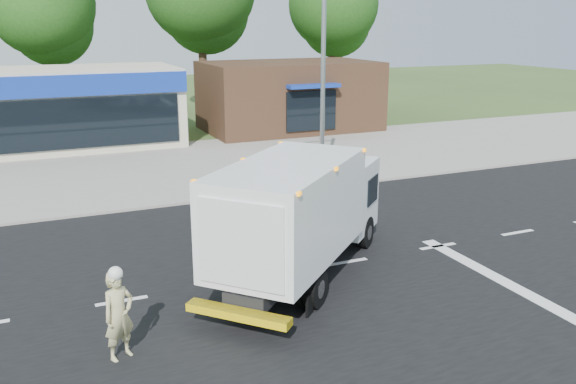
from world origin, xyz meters
The scene contains 10 objects.
ground centered at (0.00, 0.00, 0.00)m, with size 120.00×120.00×0.00m, color #385123.
road_asphalt centered at (0.00, 0.00, 0.00)m, with size 60.00×14.00×0.02m, color black.
sidewalk centered at (0.00, 8.20, 0.06)m, with size 60.00×2.40×0.12m, color gray.
parking_apron centered at (0.00, 14.00, 0.01)m, with size 60.00×9.00×0.02m, color gray.
lane_markings centered at (1.35, -1.35, 0.02)m, with size 55.20×7.00×0.01m.
ems_box_truck centered at (-1.56, -0.35, 1.83)m, with size 6.72×6.51×3.17m.
emergency_worker centered at (-6.37, -2.51, 0.93)m, with size 0.78×0.68×1.91m.
brown_storefront centered at (7.00, 19.98, 2.00)m, with size 10.00×6.70×4.00m.
traffic_signal_pole centered at (2.35, 7.60, 4.92)m, with size 3.51×0.25×8.00m.
background_trees centered at (-0.85, 28.16, 7.38)m, with size 36.77×7.39×12.10m.
Camera 1 is at (-7.60, -13.50, 6.35)m, focal length 38.00 mm.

